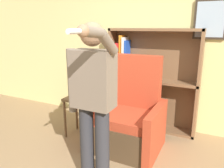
# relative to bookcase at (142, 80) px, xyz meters

# --- Properties ---
(wall_back) EXTENTS (8.00, 0.11, 2.80)m
(wall_back) POSITION_rel_bookcase_xyz_m (0.12, 0.16, 0.59)
(wall_back) COLOR #DBCC84
(wall_back) RESTS_ON ground_plane
(bookcase) EXTENTS (1.47, 0.28, 1.66)m
(bookcase) POSITION_rel_bookcase_xyz_m (0.00, 0.00, 0.00)
(bookcase) COLOR brown
(bookcase) RESTS_ON ground_plane
(armchair) EXTENTS (0.96, 0.84, 1.30)m
(armchair) POSITION_rel_bookcase_xyz_m (0.05, -0.75, -0.42)
(armchair) COLOR #4C3823
(armchair) RESTS_ON ground_plane
(person_standing) EXTENTS (0.57, 0.78, 1.73)m
(person_standing) POSITION_rel_bookcase_xyz_m (0.03, -1.65, 0.18)
(person_standing) COLOR #2D2D33
(person_standing) RESTS_ON ground_plane
(side_table) EXTENTS (0.37, 0.37, 0.63)m
(side_table) POSITION_rel_bookcase_xyz_m (-0.76, -0.79, -0.32)
(side_table) COLOR brown
(side_table) RESTS_ON ground_plane
(table_lamp) EXTENTS (0.23, 0.23, 0.53)m
(table_lamp) POSITION_rel_bookcase_xyz_m (-0.76, -0.79, 0.21)
(table_lamp) COLOR #B7B2A8
(table_lamp) RESTS_ON side_table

